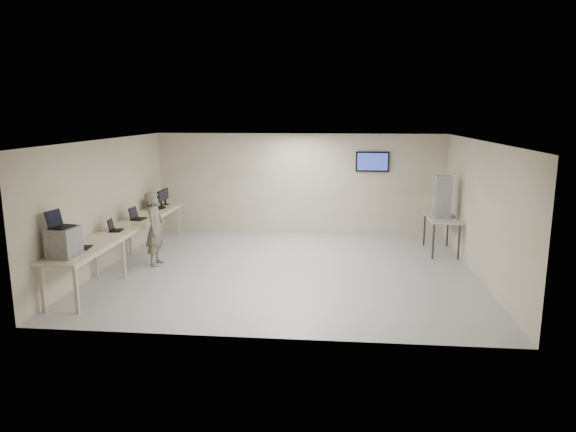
# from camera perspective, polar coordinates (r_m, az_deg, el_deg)

# --- Properties ---
(room) EXTENTS (8.01, 7.01, 2.81)m
(room) POSITION_cam_1_polar(r_m,az_deg,el_deg) (10.98, 0.10, 1.18)
(room) COLOR #9E9E9E
(room) RESTS_ON ground
(workbench) EXTENTS (0.76, 6.00, 0.90)m
(workbench) POSITION_cam_1_polar(r_m,az_deg,el_deg) (11.94, -17.51, -1.38)
(workbench) COLOR beige
(workbench) RESTS_ON ground
(equipment_box) EXTENTS (0.46, 0.52, 0.52)m
(equipment_box) POSITION_cam_1_polar(r_m,az_deg,el_deg) (9.71, -23.67, -2.68)
(equipment_box) COLOR gray
(equipment_box) RESTS_ON workbench
(laptop_on_box) EXTENTS (0.38, 0.43, 0.30)m
(laptop_on_box) POSITION_cam_1_polar(r_m,az_deg,el_deg) (9.67, -24.14, -0.72)
(laptop_on_box) COLOR black
(laptop_on_box) RESTS_ON equipment_box
(laptop_0) EXTENTS (0.33, 0.38, 0.27)m
(laptop_0) POSITION_cam_1_polar(r_m,az_deg,el_deg) (10.23, -22.11, -2.96)
(laptop_0) COLOR black
(laptop_0) RESTS_ON workbench
(laptop_1) EXTENTS (0.30, 0.35, 0.25)m
(laptop_1) POSITION_cam_1_polar(r_m,az_deg,el_deg) (11.48, -18.78, -1.25)
(laptop_1) COLOR black
(laptop_1) RESTS_ON workbench
(laptop_2) EXTENTS (0.34, 0.39, 0.29)m
(laptop_2) POSITION_cam_1_polar(r_m,az_deg,el_deg) (12.55, -16.48, -0.03)
(laptop_2) COLOR black
(laptop_2) RESTS_ON workbench
(laptop_3) EXTENTS (0.42, 0.46, 0.31)m
(laptop_3) POSITION_cam_1_polar(r_m,az_deg,el_deg) (13.76, -14.62, 1.07)
(laptop_3) COLOR black
(laptop_3) RESTS_ON workbench
(monitor_near) EXTENTS (0.19, 0.44, 0.43)m
(monitor_near) POSITION_cam_1_polar(r_m,az_deg,el_deg) (14.03, -13.93, 2.05)
(monitor_near) COLOR black
(monitor_near) RESTS_ON workbench
(monitor_far) EXTENTS (0.19, 0.44, 0.43)m
(monitor_far) POSITION_cam_1_polar(r_m,az_deg,el_deg) (14.33, -13.50, 2.27)
(monitor_far) COLOR black
(monitor_far) RESTS_ON workbench
(soldier) EXTENTS (0.41, 0.61, 1.66)m
(soldier) POSITION_cam_1_polar(r_m,az_deg,el_deg) (11.79, -14.53, -1.35)
(soldier) COLOR #595E51
(soldier) RESTS_ON ground
(side_table) EXTENTS (0.68, 1.46, 0.88)m
(side_table) POSITION_cam_1_polar(r_m,az_deg,el_deg) (12.99, 16.71, -0.43)
(side_table) COLOR #A5A5A5
(side_table) RESTS_ON ground
(storage_bins) EXTENTS (0.38, 0.42, 1.01)m
(storage_bins) POSITION_cam_1_polar(r_m,az_deg,el_deg) (12.88, 16.77, 2.08)
(storage_bins) COLOR #A4A8AB
(storage_bins) RESTS_ON side_table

